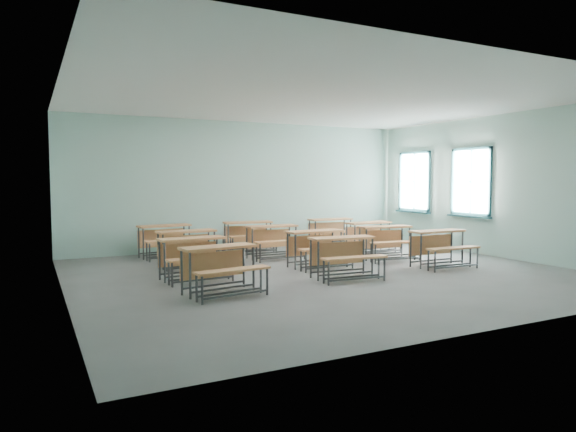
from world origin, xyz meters
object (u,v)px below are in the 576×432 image
object	(u,v)px
desk_unit_r0c0	(221,262)
desk_unit_r0c1	(345,251)
desk_unit_r1c0	(194,252)
desk_unit_r3c2	(332,228)
desk_unit_r1c1	(317,243)
desk_unit_r0c2	(441,243)
desk_unit_r2c2	(371,232)
desk_unit_r3c1	(249,232)
desk_unit_r2c1	(274,236)
desk_unit_r3c0	(166,236)
desk_unit_r1c2	(387,237)
desk_unit_r2c0	(189,243)

from	to	relation	value
desk_unit_r0c0	desk_unit_r0c1	world-z (taller)	same
desk_unit_r0c1	desk_unit_r1c0	world-z (taller)	same
desk_unit_r0c1	desk_unit_r3c2	size ratio (longest dim) A/B	1.05
desk_unit_r1c0	desk_unit_r1c1	bearing A→B (deg)	-0.16
desk_unit_r0c2	desk_unit_r2c2	bearing A→B (deg)	91.58
desk_unit_r0c1	desk_unit_r0c0	bearing A→B (deg)	-169.89
desk_unit_r3c1	desk_unit_r3c2	size ratio (longest dim) A/B	1.05
desk_unit_r3c1	desk_unit_r2c1	bearing A→B (deg)	-81.03
desk_unit_r0c0	desk_unit_r3c2	distance (m)	5.99
desk_unit_r1c0	desk_unit_r1c1	distance (m)	2.56
desk_unit_r0c1	desk_unit_r3c0	world-z (taller)	same
desk_unit_r1c2	desk_unit_r3c2	world-z (taller)	same
desk_unit_r2c0	desk_unit_r3c1	size ratio (longest dim) A/B	0.99
desk_unit_r0c1	desk_unit_r0c2	size ratio (longest dim) A/B	1.04
desk_unit_r1c0	desk_unit_r2c2	bearing A→B (deg)	12.86
desk_unit_r3c0	desk_unit_r2c0	bearing A→B (deg)	-93.28
desk_unit_r1c1	desk_unit_r1c2	bearing A→B (deg)	3.65
desk_unit_r0c0	desk_unit_r2c2	bearing A→B (deg)	21.87
desk_unit_r1c0	desk_unit_r1c2	bearing A→B (deg)	0.90
desk_unit_r0c2	desk_unit_r1c1	bearing A→B (deg)	155.31
desk_unit_r2c1	desk_unit_r3c1	size ratio (longest dim) A/B	0.95
desk_unit_r2c2	desk_unit_r2c0	bearing A→B (deg)	176.59
desk_unit_r0c0	desk_unit_r1c1	size ratio (longest dim) A/B	1.06
desk_unit_r2c1	desk_unit_r3c0	world-z (taller)	same
desk_unit_r1c1	desk_unit_r3c1	world-z (taller)	same
desk_unit_r3c0	desk_unit_r3c2	distance (m)	4.32
desk_unit_r3c2	desk_unit_r3c0	bearing A→B (deg)	179.73
desk_unit_r0c0	desk_unit_r0c2	xyz separation A→B (m)	(4.73, 0.36, 0.00)
desk_unit_r0c2	desk_unit_r3c1	distance (m)	4.53
desk_unit_r0c0	desk_unit_r3c2	size ratio (longest dim) A/B	1.07
desk_unit_r2c1	desk_unit_r2c2	world-z (taller)	same
desk_unit_r0c0	desk_unit_r1c0	size ratio (longest dim) A/B	1.04
desk_unit_r0c0	desk_unit_r0c2	distance (m)	4.74
desk_unit_r1c1	desk_unit_r3c2	xyz separation A→B (m)	(1.94, 2.57, 0.00)
desk_unit_r2c2	desk_unit_r3c2	size ratio (longest dim) A/B	1.04
desk_unit_r3c2	desk_unit_r2c2	bearing A→B (deg)	-78.27
desk_unit_r0c2	desk_unit_r3c2	bearing A→B (deg)	95.59
desk_unit_r3c1	desk_unit_r3c2	bearing A→B (deg)	3.35
desk_unit_r2c2	desk_unit_r1c1	bearing A→B (deg)	-154.98
desk_unit_r0c2	desk_unit_r3c2	world-z (taller)	same
desk_unit_r1c2	desk_unit_r3c0	world-z (taller)	same
desk_unit_r1c1	desk_unit_r2c1	xyz separation A→B (m)	(-0.29, 1.43, 0.00)
desk_unit_r0c0	desk_unit_r3c1	distance (m)	4.62
desk_unit_r0c2	desk_unit_r2c1	bearing A→B (deg)	136.30
desk_unit_r0c1	desk_unit_r1c0	distance (m)	2.64
desk_unit_r0c1	desk_unit_r1c1	world-z (taller)	same
desk_unit_r1c1	desk_unit_r3c2	bearing A→B (deg)	51.15
desk_unit_r0c2	desk_unit_r1c2	bearing A→B (deg)	106.89
desk_unit_r3c1	desk_unit_r0c1	bearing A→B (deg)	-81.63
desk_unit_r1c1	desk_unit_r1c2	world-z (taller)	same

